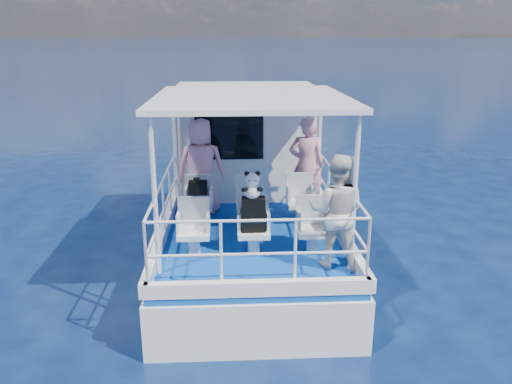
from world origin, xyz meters
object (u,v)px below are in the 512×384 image
passenger_port_fwd (201,166)px  passenger_stbd_aft (337,212)px  panda (252,185)px  backpack_center (253,214)px

passenger_port_fwd → passenger_stbd_aft: passenger_port_fwd is taller
passenger_stbd_aft → panda: 1.27m
passenger_stbd_aft → panda: (-1.16, 0.44, 0.28)m
backpack_center → panda: panda is taller
panda → passenger_stbd_aft: bearing=-20.7°
passenger_stbd_aft → backpack_center: 1.25m
passenger_port_fwd → panda: 2.16m
passenger_port_fwd → panda: (0.85, -1.97, 0.22)m
passenger_stbd_aft → backpack_center: bearing=-3.5°
passenger_port_fwd → passenger_stbd_aft: bearing=131.5°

